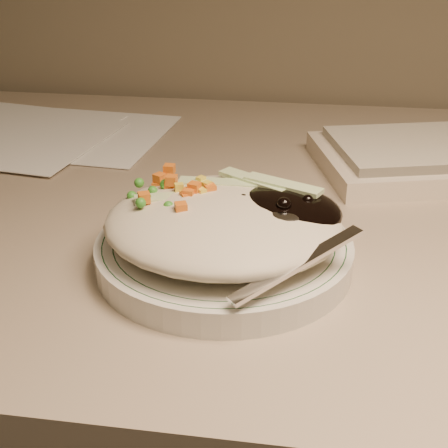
# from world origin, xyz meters

# --- Properties ---
(desk) EXTENTS (1.40, 0.70, 0.74)m
(desk) POSITION_xyz_m (0.00, 1.38, 0.54)
(desk) COLOR gray
(desk) RESTS_ON ground
(plate) EXTENTS (0.21, 0.21, 0.02)m
(plate) POSITION_xyz_m (-0.05, 1.22, 0.75)
(plate) COLOR silver
(plate) RESTS_ON desk
(plate_rim) EXTENTS (0.20, 0.20, 0.00)m
(plate_rim) POSITION_xyz_m (-0.05, 1.22, 0.76)
(plate_rim) COLOR #144723
(plate_rim) RESTS_ON plate
(meal) EXTENTS (0.20, 0.19, 0.05)m
(meal) POSITION_xyz_m (-0.04, 1.22, 0.78)
(meal) COLOR #C0B79B
(meal) RESTS_ON plate
(papers) EXTENTS (0.41, 0.33, 0.00)m
(papers) POSITION_xyz_m (-0.39, 1.51, 0.74)
(papers) COLOR white
(papers) RESTS_ON desk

